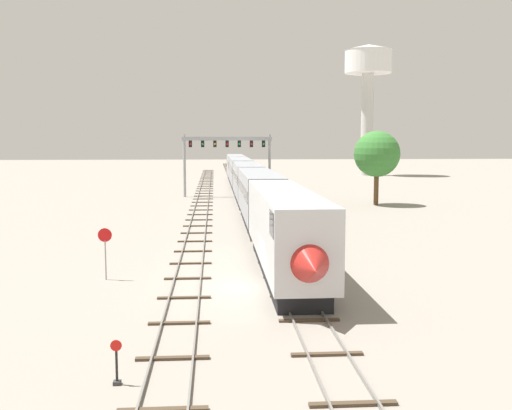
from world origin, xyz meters
TOP-DOWN VIEW (x-y plane):
  - ground_plane at (0.00, 0.00)m, footprint 400.00×400.00m
  - track_main at (2.00, 60.00)m, footprint 2.60×200.00m
  - track_near at (-3.50, 40.00)m, footprint 2.60×160.00m
  - passenger_train at (2.00, 41.87)m, footprint 3.04×96.61m
  - signal_gantry at (-0.25, 49.57)m, footprint 12.10×0.49m
  - water_tower at (30.84, 95.38)m, footprint 10.12×10.12m
  - switch_stand at (-5.10, -12.02)m, footprint 0.36×0.24m
  - stop_sign at (-8.00, 2.22)m, footprint 0.76×0.08m
  - trackside_tree_left at (17.06, 37.90)m, footprint 5.40×5.40m

SIDE VIEW (x-z plane):
  - ground_plane at x=0.00m, z-range 0.00..0.00m
  - track_main at x=2.00m, z-range -0.01..0.15m
  - track_near at x=-3.50m, z-range -0.01..0.15m
  - switch_stand at x=-5.10m, z-range -0.21..1.25m
  - stop_sign at x=-8.00m, z-range 0.43..3.31m
  - passenger_train at x=2.00m, z-range 0.21..5.01m
  - trackside_tree_left at x=17.06m, z-range 1.63..10.36m
  - signal_gantry at x=-0.25m, z-range 2.02..10.45m
  - water_tower at x=30.84m, z-range 8.14..35.89m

